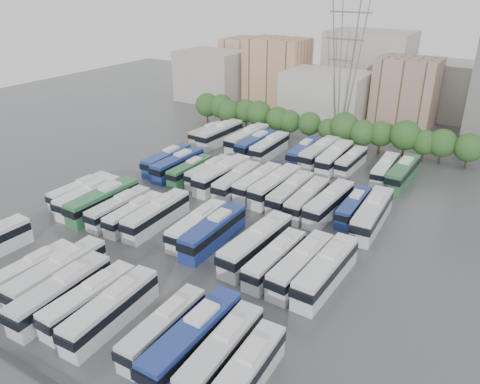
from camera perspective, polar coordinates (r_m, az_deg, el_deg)
The scene contains 50 objects.
ground at distance 70.74m, azimuth -4.05°, elevation -3.39°, with size 220.00×220.00×0.00m, color #424447.
parapet at distance 52.56m, azimuth -26.46°, elevation -17.48°, with size 56.00×0.50×0.50m, color #2D2D30.
tree_line at distance 104.02m, azimuth 9.12°, elevation 8.28°, with size 65.07×7.15×7.68m.
city_buildings at distance 132.40m, azimuth 11.84°, elevation 13.26°, with size 102.00×35.00×20.00m.
electricity_pylon at distance 107.16m, azimuth 12.92°, elevation 16.38°, with size 9.00×6.91×33.83m.
bus_r0_s4 at distance 61.23m, azimuth -24.11°, elevation -8.78°, with size 2.84×11.28×3.51m.
bus_r0_s5 at distance 59.00m, azimuth -21.35°, elevation -9.28°, with size 3.20×13.06×4.07m.
bus_r0_s6 at distance 55.81m, azimuth -20.94°, elevation -11.38°, with size 3.26×12.82×3.99m.
bus_r0_s7 at distance 54.07m, azimuth -17.88°, elevation -12.34°, with size 2.68×11.80×3.69m.
bus_r0_s8 at distance 51.86m, azimuth -15.41°, elevation -13.63°, with size 3.33×12.59×3.91m.
bus_r0_s10 at distance 48.84m, azimuth -9.30°, elevation -15.98°, with size 2.67×11.43×3.57m.
bus_r0_s11 at distance 46.89m, azimuth -5.80°, elevation -17.32°, with size 3.00×13.32×4.17m.
bus_r0_s12 at distance 45.65m, azimuth -2.29°, elevation -18.94°, with size 3.06×12.17×3.79m.
bus_r0_s13 at distance 43.63m, azimuth 0.49°, elevation -21.53°, with size 3.08×12.11×3.77m.
bus_r1_s0 at distance 80.02m, azimuth -18.85°, elevation 0.13°, with size 2.73×11.30×3.53m.
bus_r1_s1 at distance 77.20m, azimuth -17.95°, elevation -0.54°, with size 3.13×12.30×3.83m.
bus_r1_s2 at distance 74.85m, azimuth -16.31°, elevation -1.02°, with size 3.12×13.05×4.07m.
bus_r1_s3 at distance 72.48m, azimuth -14.51°, elevation -1.88°, with size 2.53×11.50×3.61m.
bus_r1_s4 at distance 70.45m, azimuth -12.75°, elevation -2.57°, with size 2.70×11.04×3.44m.
bus_r1_s5 at distance 68.98m, azimuth -10.13°, elevation -2.71°, with size 3.08×12.66×3.95m.
bus_r1_s7 at distance 65.66m, azimuth -5.26°, elevation -4.02°, with size 3.06×11.90×3.70m.
bus_r1_s8 at distance 63.62m, azimuth -3.24°, elevation -4.81°, with size 2.92×12.78×4.00m.
bus_r1_s10 at distance 60.53m, azimuth 1.99°, elevation -6.32°, with size 3.68×13.76×4.27m.
bus_r1_s11 at distance 58.16m, azimuth 4.28°, elevation -8.15°, with size 2.98×11.84×3.69m.
bus_r1_s12 at distance 57.22m, azimuth 7.46°, elevation -8.76°, with size 3.37×12.74×3.96m.
bus_r1_s13 at distance 56.45m, azimuth 10.46°, elevation -9.40°, with size 3.29×13.33×4.16m.
bus_r2_s1 at distance 89.39m, azimuth -8.90°, elevation 3.90°, with size 2.92×12.16×3.80m.
bus_r2_s2 at distance 86.74m, azimuth -7.57°, elevation 3.36°, with size 3.02×12.55×3.92m.
bus_r2_s3 at distance 84.51m, azimuth -6.12°, elevation 2.66°, with size 2.42×10.88×3.41m.
bus_r2_s4 at distance 83.44m, azimuth -3.75°, elevation 2.52°, with size 2.75×11.45×3.58m.
bus_r2_s5 at distance 81.14m, azimuth -2.19°, elevation 2.12°, with size 3.60×13.54×4.21m.
bus_r2_s6 at distance 78.96m, azimuth -0.36°, elevation 1.36°, with size 3.26×12.55×3.90m.
bus_r2_s7 at distance 78.75m, azimuth 2.16°, elevation 1.23°, with size 2.95×12.17×3.80m.
bus_r2_s8 at distance 77.22m, azimuth 4.32°, elevation 0.81°, with size 3.34×13.25×4.13m.
bus_r2_s9 at distance 75.05m, azimuth 6.20°, elevation -0.08°, with size 2.89×12.64×3.96m.
bus_r2_s10 at distance 73.37m, azimuth 8.18°, elevation -0.86°, with size 2.88×12.27×3.84m.
bus_r2_s11 at distance 72.47m, azimuth 10.80°, elevation -1.33°, with size 3.42×12.91×4.01m.
bus_r2_s12 at distance 72.75m, azimuth 13.66°, elevation -1.75°, with size 2.73×11.03×3.44m.
bus_r2_s13 at distance 70.39m, azimuth 15.82°, elevation -2.58°, with size 3.59×13.72×4.27m.
bus_r3_s0 at distance 104.90m, azimuth -3.95°, elevation 7.21°, with size 2.82×10.97×3.42m.
bus_r3_s1 at distance 102.62m, azimuth -2.45°, elevation 7.09°, with size 3.51×13.73×4.27m.
bus_r3_s3 at distance 99.66m, azimuth 0.90°, elevation 6.55°, with size 3.27×13.52×4.22m.
bus_r3_s4 at distance 96.82m, azimuth 1.98°, elevation 5.89°, with size 3.16×12.65×3.94m.
bus_r3_s5 at distance 95.17m, azimuth 3.63°, elevation 5.51°, with size 3.01×12.65×3.95m.
bus_r3_s7 at distance 93.55m, azimuth 7.70°, elevation 4.89°, with size 3.05×11.74×3.65m.
bus_r3_s8 at distance 92.63m, azimuth 9.69°, elevation 4.73°, with size 3.40×13.48×4.20m.
bus_r3_s9 at distance 90.82m, azimuth 11.46°, elevation 4.17°, with size 3.20×13.40×4.19m.
bus_r3_s10 at distance 90.68m, azimuth 13.39°, elevation 3.71°, with size 2.66×11.18×3.49m.
bus_r3_s12 at distance 88.16m, azimuth 17.24°, elevation 2.69°, with size 3.03×11.70×3.64m.
bus_r3_s13 at distance 86.97m, azimuth 19.21°, elevation 2.24°, with size 3.10×12.96×4.05m.
Camera 1 is at (36.90, -50.22, 33.47)m, focal length 35.00 mm.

